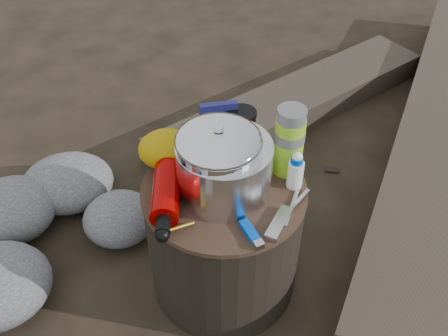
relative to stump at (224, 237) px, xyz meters
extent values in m
plane|color=#2E2419|center=(0.00, 0.00, -0.20)|extent=(60.00, 60.00, 0.00)
cylinder|color=black|center=(0.00, 0.00, 0.00)|extent=(0.44, 0.44, 0.41)
cube|color=#3D332A|center=(0.98, 0.47, -0.11)|extent=(1.51, 2.02, 0.18)
cube|color=#3D332A|center=(0.44, 0.81, -0.15)|extent=(1.34, 0.85, 0.11)
cylinder|color=silver|center=(0.00, 0.00, 0.28)|extent=(0.25, 0.25, 0.15)
cylinder|color=white|center=(-0.01, -0.01, 0.31)|extent=(0.21, 0.21, 0.21)
cylinder|color=#9ADA26|center=(0.18, 0.05, 0.30)|extent=(0.08, 0.08, 0.20)
cylinder|color=black|center=(0.08, 0.17, 0.26)|extent=(0.08, 0.08, 0.12)
ellipsoid|color=#BD9107|center=(-0.14, 0.13, 0.26)|extent=(0.15, 0.13, 0.10)
cube|color=#171856|center=(0.02, 0.19, 0.27)|extent=(0.11, 0.03, 0.14)
cube|color=blue|center=(0.04, -0.16, 0.21)|extent=(0.05, 0.09, 0.02)
cube|color=silver|center=(0.11, -0.15, 0.21)|extent=(0.09, 0.11, 0.02)
cylinder|color=white|center=(0.19, -0.02, 0.25)|extent=(0.04, 0.04, 0.10)
camera|label=1|loc=(-0.16, -0.95, 1.17)|focal=41.26mm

